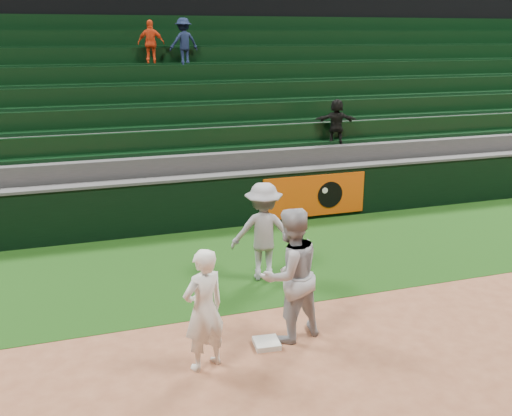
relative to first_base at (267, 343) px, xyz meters
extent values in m
plane|color=brown|center=(0.00, 0.17, -0.04)|extent=(70.00, 70.00, 0.00)
cube|color=black|center=(0.00, 3.17, -0.04)|extent=(36.00, 4.20, 0.01)
cube|color=silver|center=(0.00, 0.00, 0.00)|extent=(0.39, 0.39, 0.08)
imported|color=white|center=(-0.96, -0.25, 0.81)|extent=(0.72, 0.60, 1.69)
imported|color=#A7A9B2|center=(0.40, 0.15, 0.96)|extent=(1.13, 0.98, 1.99)
imported|color=#93959F|center=(0.72, 2.26, 0.87)|extent=(1.30, 0.94, 1.80)
cube|color=black|center=(0.00, 5.37, 0.56)|extent=(36.00, 0.35, 1.20)
cube|color=#D84C0A|center=(3.00, 5.18, 0.56)|extent=(2.60, 0.05, 1.00)
cylinder|color=black|center=(3.40, 5.15, 0.56)|extent=(0.64, 0.02, 0.64)
cylinder|color=white|center=(3.25, 5.13, 0.68)|extent=(0.14, 0.02, 0.14)
cube|color=#424244|center=(0.00, 5.37, 1.18)|extent=(36.00, 0.40, 0.06)
cube|color=#343436|center=(0.00, 6.09, 0.78)|extent=(36.00, 0.85, 1.65)
cube|color=black|center=(0.00, 6.35, 1.86)|extent=(36.00, 0.14, 0.50)
cube|color=black|center=(0.00, 6.18, 1.65)|extent=(36.00, 0.45, 0.08)
cube|color=#343436|center=(0.00, 6.94, 1.01)|extent=(36.00, 0.85, 2.10)
cube|color=black|center=(0.00, 7.20, 2.31)|extent=(36.00, 0.14, 0.50)
cube|color=black|center=(0.00, 7.03, 2.10)|extent=(36.00, 0.45, 0.08)
cube|color=#343436|center=(0.00, 7.79, 1.23)|extent=(36.00, 0.85, 2.55)
cube|color=black|center=(0.00, 8.05, 2.76)|extent=(36.00, 0.14, 0.50)
cube|color=black|center=(0.00, 7.88, 2.55)|extent=(36.00, 0.45, 0.08)
cube|color=#343436|center=(0.00, 8.64, 1.46)|extent=(36.00, 0.85, 3.00)
cube|color=black|center=(0.00, 8.90, 3.21)|extent=(36.00, 0.14, 0.50)
cube|color=black|center=(0.00, 8.73, 3.00)|extent=(36.00, 0.45, 0.08)
cube|color=#343436|center=(0.00, 9.49, 1.68)|extent=(36.00, 0.85, 3.45)
cube|color=black|center=(0.00, 9.75, 3.66)|extent=(36.00, 0.14, 0.50)
cube|color=black|center=(0.00, 9.58, 3.45)|extent=(36.00, 0.45, 0.08)
cube|color=#343436|center=(0.00, 10.34, 1.91)|extent=(36.00, 0.85, 3.90)
cube|color=black|center=(0.00, 10.60, 4.11)|extent=(36.00, 0.14, 0.50)
cube|color=black|center=(0.00, 10.43, 3.90)|extent=(36.00, 0.45, 0.08)
cube|color=#343436|center=(0.00, 11.19, 2.13)|extent=(36.00, 0.85, 4.35)
cube|color=black|center=(0.00, 11.45, 4.56)|extent=(36.00, 0.14, 0.50)
cube|color=black|center=(0.00, 11.28, 4.35)|extent=(36.00, 0.45, 0.08)
imported|color=red|center=(-0.10, 9.45, 4.02)|extent=(0.77, 0.46, 1.23)
imported|color=black|center=(3.92, 6.05, 2.17)|extent=(1.09, 0.61, 1.12)
imported|color=#101A38|center=(0.80, 9.45, 4.05)|extent=(0.92, 0.65, 1.29)
camera|label=1|loc=(-2.40, -6.86, 4.26)|focal=40.00mm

